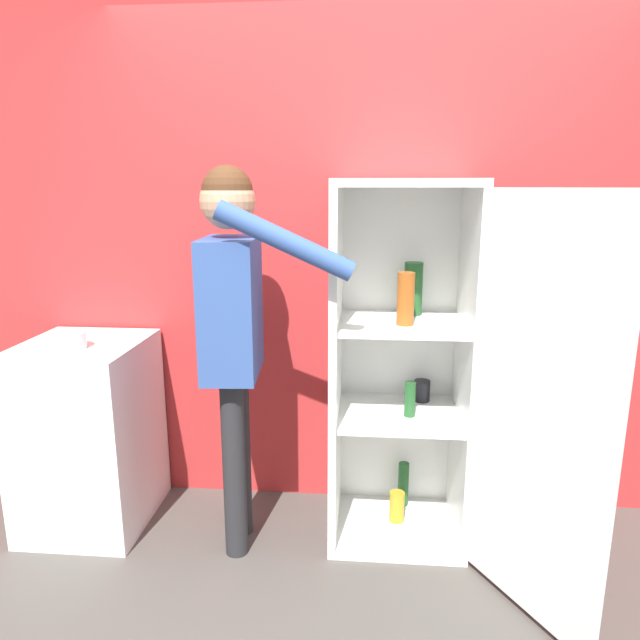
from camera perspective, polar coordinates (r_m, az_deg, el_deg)
ground_plane at (r=2.53m, az=3.91°, el=-28.01°), size 12.00×12.00×0.00m
wall_back at (r=2.91m, az=4.69°, el=5.42°), size 7.00×0.06×2.55m
refrigerator at (r=2.63m, az=10.76°, el=-5.22°), size 0.99×1.10×1.70m
person at (r=2.52m, az=-8.63°, el=0.91°), size 0.68×0.54×1.76m
counter at (r=3.12m, az=-22.10°, el=-10.46°), size 0.57×0.62×0.93m
bowl at (r=2.88m, az=-23.96°, el=-1.92°), size 0.17×0.17×0.08m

